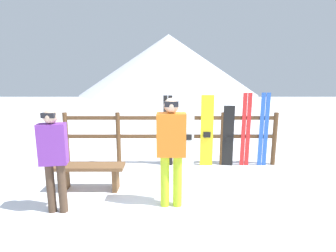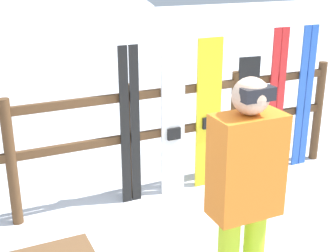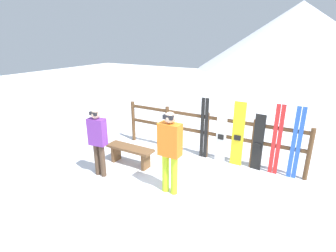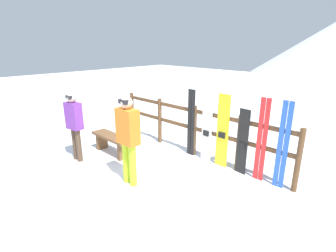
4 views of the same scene
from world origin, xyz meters
name	(u,v)px [view 1 (image 1 of 4)]	position (x,y,z in m)	size (l,w,h in m)	color
ground_plane	(171,202)	(0.00, 0.00, 0.00)	(40.00, 40.00, 0.00)	white
mountain_backdrop	(168,65)	(0.00, 23.79, 3.00)	(18.00, 18.00, 6.00)	silver
fence	(170,134)	(0.00, 1.79, 0.70)	(4.78, 0.10, 1.20)	brown
bench	(89,172)	(-1.44, 0.44, 0.34)	(1.21, 0.36, 0.47)	brown
person_orange	(171,145)	(-0.01, -0.12, 0.98)	(0.44, 0.24, 1.69)	#B7D826
person_purple	(53,154)	(-1.70, -0.31, 0.91)	(0.41, 0.26, 1.55)	#4C3828
ski_pair_black	(167,131)	(-0.06, 1.73, 0.79)	(0.19, 0.02, 1.58)	black
snowboard_white	(188,134)	(0.40, 1.73, 0.73)	(0.25, 0.06, 1.46)	white
snowboard_yellow	(206,131)	(0.81, 1.73, 0.79)	(0.28, 0.06, 1.59)	yellow
snowboard_black_stripe	(228,136)	(1.28, 1.73, 0.68)	(0.24, 0.08, 1.36)	black
ski_pair_red	(245,130)	(1.67, 1.73, 0.82)	(0.19, 0.02, 1.64)	red
ski_pair_blue	(263,130)	(2.06, 1.73, 0.82)	(0.20, 0.02, 1.64)	blue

